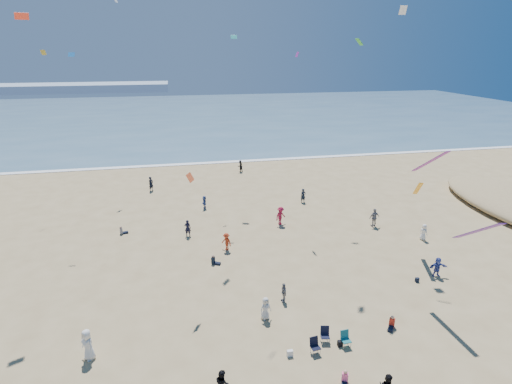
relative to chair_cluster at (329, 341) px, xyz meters
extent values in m
cube|color=#476B84|center=(-5.28, 92.80, -0.47)|extent=(220.00, 100.00, 0.06)
cube|color=white|center=(-5.28, 42.80, -0.46)|extent=(220.00, 1.20, 0.08)
cube|color=#7A8EA8|center=(-65.28, 167.80, 1.10)|extent=(110.00, 20.00, 3.20)
imported|color=black|center=(-7.66, 17.10, 0.33)|extent=(0.68, 0.53, 1.65)
imported|color=maroon|center=(1.73, 17.95, 0.45)|extent=(1.42, 1.25, 1.90)
imported|color=black|center=(5.91, 23.47, 0.33)|extent=(0.64, 0.46, 1.66)
imported|color=black|center=(0.68, 37.15, 0.37)|extent=(1.07, 1.03, 1.73)
imported|color=gray|center=(10.86, 15.60, 0.46)|extent=(1.17, 0.61, 1.91)
imported|color=#39489E|center=(11.29, 5.93, 0.30)|extent=(1.51, 0.57, 1.60)
imported|color=#364F95|center=(-5.54, 23.94, 0.23)|extent=(0.63, 1.40, 1.46)
imported|color=black|center=(-11.66, 31.11, 0.43)|extent=(0.80, 0.79, 1.86)
imported|color=#AF3419|center=(-4.40, 13.55, 0.31)|extent=(1.13, 1.19, 1.62)
imported|color=black|center=(-6.68, -2.28, 0.32)|extent=(0.89, 0.98, 1.64)
imported|color=silver|center=(-3.12, 3.42, 0.30)|extent=(0.90, 0.73, 1.60)
imported|color=gray|center=(-1.43, 5.08, 0.23)|extent=(0.39, 0.86, 1.45)
imported|color=white|center=(-13.90, 1.91, 0.47)|extent=(1.08, 1.12, 1.94)
imported|color=white|center=(13.98, 11.89, 0.28)|extent=(0.72, 0.89, 1.56)
cube|color=silver|center=(-2.49, -0.24, -0.30)|extent=(0.35, 0.20, 0.40)
cube|color=black|center=(0.71, -0.03, -0.31)|extent=(0.30, 0.22, 0.38)
cube|color=black|center=(9.31, 5.45, -0.33)|extent=(0.28, 0.18, 0.34)
cube|color=green|center=(4.98, 9.83, 16.89)|extent=(0.49, 0.52, 0.47)
cube|color=blue|center=(-16.84, 22.01, 15.96)|extent=(0.58, 0.36, 0.37)
cube|color=#8C248F|center=(3.57, 20.08, 15.95)|extent=(0.21, 0.79, 0.47)
cube|color=#E95626|center=(-7.40, 7.95, 8.22)|extent=(0.60, 0.81, 0.55)
cube|color=#2DBCE3|center=(-1.19, 28.43, 17.70)|extent=(0.71, 0.41, 0.40)
cube|color=silver|center=(-14.21, 36.84, 22.02)|extent=(0.54, 0.65, 0.66)
cube|color=silver|center=(10.84, 14.61, 19.44)|extent=(0.63, 0.38, 0.69)
cube|color=#FF3C25|center=(-17.46, 12.48, 18.43)|extent=(0.86, 0.58, 0.42)
cube|color=gold|center=(-21.33, 30.02, 16.10)|extent=(0.55, 0.54, 0.52)
cube|color=#842594|center=(8.44, 4.85, 9.30)|extent=(0.35, 3.14, 2.21)
cube|color=orange|center=(11.41, 10.02, 5.42)|extent=(0.35, 2.64, 1.87)
cube|color=#62238F|center=(5.94, -3.00, 8.04)|extent=(0.35, 3.30, 2.33)
camera|label=1|loc=(-8.13, -18.18, 16.39)|focal=28.00mm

